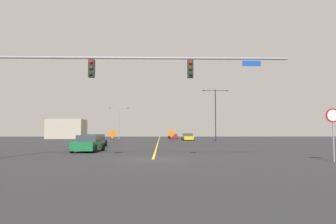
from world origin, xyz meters
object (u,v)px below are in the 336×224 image
(street_lamp_near_right, at_px, (119,120))
(car_yellow_mid, at_px, (188,137))
(stop_sign, at_px, (333,124))
(street_lamp_far_right, at_px, (215,111))
(construction_sign_right_shoulder, at_px, (112,134))
(car_green_distant, at_px, (89,144))
(construction_sign_median_far, at_px, (172,134))
(traffic_signal_assembly, at_px, (100,74))
(car_red_passing, at_px, (173,136))
(car_blue_near, at_px, (95,141))

(street_lamp_near_right, distance_m, car_yellow_mid, 21.28)
(stop_sign, relative_size, street_lamp_far_right, 0.32)
(stop_sign, relative_size, construction_sign_right_shoulder, 1.43)
(car_green_distant, bearing_deg, construction_sign_median_far, 72.41)
(construction_sign_median_far, distance_m, construction_sign_right_shoulder, 9.94)
(traffic_signal_assembly, height_order, construction_sign_right_shoulder, traffic_signal_assembly)
(traffic_signal_assembly, xyz_separation_m, car_yellow_mid, (8.81, 41.86, -4.32))
(car_red_passing, bearing_deg, construction_sign_right_shoulder, -107.95)
(street_lamp_near_right, height_order, car_red_passing, street_lamp_near_right)
(street_lamp_near_right, relative_size, construction_sign_median_far, 3.62)
(street_lamp_near_right, bearing_deg, car_green_distant, -85.07)
(construction_sign_right_shoulder, bearing_deg, construction_sign_median_far, 29.71)
(street_lamp_near_right, distance_m, car_blue_near, 41.02)
(stop_sign, relative_size, car_yellow_mid, 0.69)
(traffic_signal_assembly, bearing_deg, car_yellow_mid, 78.12)
(street_lamp_far_right, bearing_deg, stop_sign, -90.53)
(stop_sign, distance_m, car_yellow_mid, 43.80)
(stop_sign, height_order, street_lamp_far_right, street_lamp_far_right)
(street_lamp_near_right, distance_m, car_red_passing, 13.66)
(stop_sign, bearing_deg, construction_sign_right_shoulder, 120.06)
(street_lamp_far_right, bearing_deg, car_yellow_mid, 123.79)
(car_yellow_mid, xyz_separation_m, car_red_passing, (-2.25, 14.79, -0.05))
(traffic_signal_assembly, distance_m, car_blue_near, 16.37)
(street_lamp_near_right, bearing_deg, traffic_signal_assembly, -83.40)
(street_lamp_near_right, xyz_separation_m, car_blue_near, (2.97, -40.72, -3.97))
(stop_sign, xyz_separation_m, street_lamp_near_right, (-19.30, 57.85, 2.60))
(construction_sign_median_far, distance_m, car_blue_near, 18.00)
(car_yellow_mid, bearing_deg, street_lamp_far_right, -56.21)
(construction_sign_median_far, bearing_deg, traffic_signal_assembly, -99.69)
(stop_sign, distance_m, street_lamp_far_right, 37.26)
(stop_sign, xyz_separation_m, car_green_distant, (-15.07, 8.91, -1.37))
(traffic_signal_assembly, distance_m, street_lamp_far_right, 37.74)
(car_yellow_mid, relative_size, car_red_passing, 0.92)
(traffic_signal_assembly, bearing_deg, stop_sign, -7.74)
(car_green_distant, distance_m, car_red_passing, 50.26)
(car_yellow_mid, bearing_deg, street_lamp_near_right, 137.03)
(car_red_passing, bearing_deg, car_green_distant, -100.11)
(street_lamp_near_right, xyz_separation_m, construction_sign_median_far, (11.80, -25.05, -3.28))
(construction_sign_median_far, xyz_separation_m, car_blue_near, (-8.82, -15.67, -0.69))
(street_lamp_near_right, xyz_separation_m, car_yellow_mid, (15.30, -14.25, -3.96))
(car_yellow_mid, xyz_separation_m, car_green_distant, (-11.08, -34.69, -0.01))
(street_lamp_far_right, relative_size, car_green_distant, 2.24)
(stop_sign, height_order, construction_sign_right_shoulder, stop_sign)
(traffic_signal_assembly, height_order, car_red_passing, traffic_signal_assembly)
(street_lamp_near_right, relative_size, street_lamp_far_right, 0.84)
(traffic_signal_assembly, xyz_separation_m, car_red_passing, (6.55, 56.65, -4.38))
(street_lamp_near_right, bearing_deg, car_red_passing, 2.38)
(traffic_signal_assembly, xyz_separation_m, street_lamp_near_right, (-6.49, 56.11, -0.36))
(street_lamp_near_right, relative_size, construction_sign_right_shoulder, 3.78)
(traffic_signal_assembly, relative_size, stop_sign, 6.17)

